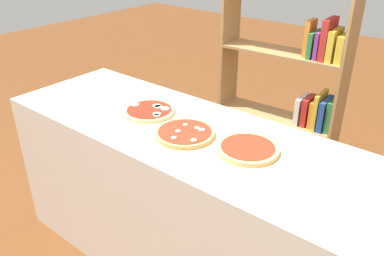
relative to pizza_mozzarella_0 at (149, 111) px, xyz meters
The scene contains 6 objects.
counter 0.55m from the pizza_mozzarella_0, ahead, with size 2.14×0.69×0.89m, color beige.
parchment_paper 0.31m from the pizza_mozzarella_0, ahead, with size 1.99×0.47×0.00m, color beige.
pizza_mozzarella_0 is the anchor object (origin of this frame).
pizza_mushroom_1 0.32m from the pizza_mozzarella_0, 14.01° to the right, with size 0.28×0.28×0.03m.
pizza_plain_2 0.62m from the pizza_mozzarella_0, ahead, with size 0.28×0.28×0.02m.
bookshelf 1.20m from the pizza_mozzarella_0, 74.42° to the left, with size 0.90×0.28×1.49m.
Camera 1 is at (1.07, -1.32, 1.79)m, focal length 37.21 mm.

